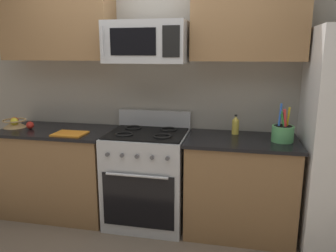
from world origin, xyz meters
TOP-DOWN VIEW (x-y plane):
  - wall_back at (0.00, 1.06)m, footprint 8.00×0.10m
  - counter_left at (-0.96, 0.66)m, footprint 1.14×0.66m
  - range_oven at (-0.00, 0.66)m, footprint 0.76×0.70m
  - counter_right at (0.90, 0.66)m, footprint 1.01×0.66m
  - microwave at (-0.00, 0.69)m, footprint 0.75×0.44m
  - upper_cabinets_left at (-0.96, 0.84)m, footprint 1.13×0.34m
  - upper_cabinets_right at (0.90, 0.84)m, footprint 1.00×0.34m
  - utensil_crock at (1.24, 0.65)m, footprint 0.19×0.19m
  - fruit_basket at (-1.44, 0.65)m, footprint 0.24×0.24m
  - apple_loose at (-1.24, 0.62)m, footprint 0.08×0.08m
  - cutting_board at (-0.72, 0.49)m, footprint 0.30×0.23m
  - bottle_oil at (0.83, 0.84)m, footprint 0.07×0.07m

SIDE VIEW (x-z plane):
  - counter_left at x=-0.96m, z-range 0.00..0.91m
  - counter_right at x=0.90m, z-range 0.00..0.91m
  - range_oven at x=0.00m, z-range -0.07..1.02m
  - cutting_board at x=-0.72m, z-range 0.91..0.93m
  - apple_loose at x=-1.24m, z-range 0.91..0.99m
  - fruit_basket at x=-1.44m, z-range 0.91..1.02m
  - utensil_crock at x=1.24m, z-range 0.82..1.16m
  - bottle_oil at x=0.83m, z-range 0.90..1.09m
  - wall_back at x=0.00m, z-range 0.00..2.60m
  - microwave at x=0.00m, z-range 1.58..1.96m
  - upper_cabinets_left at x=-0.96m, z-range 1.60..2.39m
  - upper_cabinets_right at x=0.90m, z-range 1.60..2.39m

